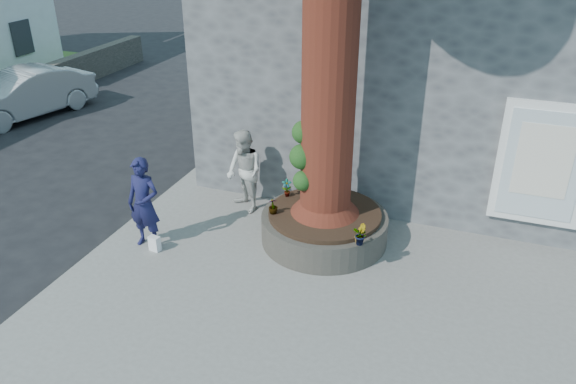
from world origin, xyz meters
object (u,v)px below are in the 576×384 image
(planter, at_px, (324,226))
(car_silver, at_px, (24,94))
(woman, at_px, (244,172))
(man, at_px, (144,203))

(planter, height_order, car_silver, car_silver)
(car_silver, bearing_deg, planter, -6.09)
(woman, bearing_deg, car_silver, -164.97)
(car_silver, bearing_deg, man, -20.10)
(planter, relative_size, woman, 1.37)
(planter, xyz_separation_m, car_silver, (-10.45, 3.85, 0.28))
(woman, distance_m, car_silver, 9.21)
(planter, bearing_deg, woman, 162.29)
(man, xyz_separation_m, car_silver, (-7.49, 5.10, -0.27))
(planter, xyz_separation_m, man, (-2.96, -1.25, 0.56))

